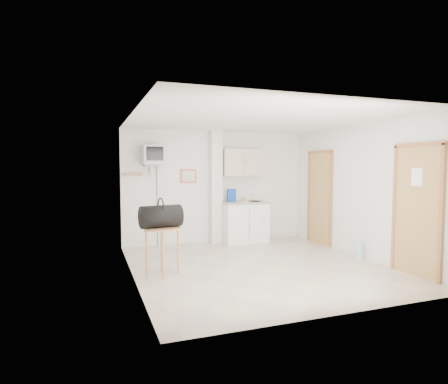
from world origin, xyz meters
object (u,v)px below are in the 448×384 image
object	(u,v)px
duffel_bag	(161,216)
water_bottle	(359,250)
crt_television	(153,156)
round_table	(162,235)

from	to	relation	value
duffel_bag	water_bottle	world-z (taller)	duffel_bag
crt_television	round_table	distance (m)	2.37
duffel_bag	water_bottle	bearing A→B (deg)	-12.90
duffel_bag	round_table	bearing A→B (deg)	-56.59
duffel_bag	crt_television	bearing A→B (deg)	74.52
crt_television	duffel_bag	xyz separation A→B (m)	(-0.22, -1.96, -1.00)
duffel_bag	water_bottle	xyz separation A→B (m)	(3.64, -0.23, -0.77)
round_table	duffel_bag	size ratio (longest dim) A/B	1.10
crt_television	water_bottle	world-z (taller)	crt_television
crt_television	round_table	world-z (taller)	crt_television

